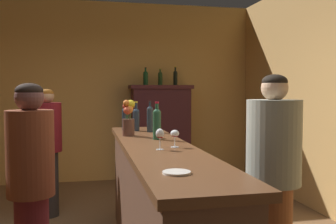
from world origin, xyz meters
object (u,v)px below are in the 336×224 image
display_cabinet (161,131)px  patron_near_entrance (31,186)px  wine_bottle_riesling (157,122)px  patron_in_navy (48,147)px  display_bottle_center (175,77)px  bartender (273,178)px  wine_bottle_pinot (125,117)px  wine_bottle_chardonnay (150,118)px  cheese_plate (177,172)px  wine_bottle_rose (136,118)px  display_bottle_midleft (160,78)px  wine_glass_mid (160,135)px  bar_counter (157,209)px  flower_arrangement (128,116)px  display_bottle_left (146,77)px  wine_glass_front (175,135)px

display_cabinet → patron_near_entrance: bearing=-114.5°
wine_bottle_riesling → patron_in_navy: bearing=128.8°
display_bottle_center → patron_in_navy: bearing=-143.6°
bartender → wine_bottle_pinot: bearing=-79.2°
wine_bottle_chardonnay → cheese_plate: bearing=-95.3°
display_cabinet → wine_bottle_rose: 2.14m
display_bottle_midleft → bartender: display_bottle_midleft is taller
cheese_plate → patron_near_entrance: size_ratio=0.10×
wine_bottle_pinot → wine_glass_mid: 1.45m
display_cabinet → cheese_plate: 4.20m
bar_counter → flower_arrangement: size_ratio=8.54×
wine_bottle_chardonnay → display_bottle_center: 2.34m
patron_near_entrance → wine_bottle_chardonnay: bearing=44.8°
display_bottle_center → patron_near_entrance: display_bottle_center is taller
bar_counter → wine_glass_mid: 0.69m
flower_arrangement → display_bottle_center: bearing=66.9°
bar_counter → display_bottle_left: (0.37, 3.08, 1.19)m
wine_bottle_pinot → wine_bottle_riesling: bearing=-77.0°
bartender → cheese_plate: bearing=15.6°
wine_bottle_rose → patron_near_entrance: patron_near_entrance is taller
bar_counter → flower_arrangement: flower_arrangement is taller
cheese_plate → display_bottle_left: (0.46, 4.14, 0.66)m
display_cabinet → wine_glass_front: size_ratio=11.85×
bar_counter → patron_near_entrance: patron_near_entrance is taller
wine_glass_front → bartender: (0.65, -0.35, -0.29)m
display_cabinet → wine_bottle_rose: (-0.66, -2.01, 0.38)m
display_bottle_left → patron_near_entrance: 3.74m
display_bottle_center → patron_in_navy: size_ratio=0.21×
bartender → wine_bottle_riesling: bearing=-67.1°
wine_glass_front → bartender: size_ratio=0.08×
wine_bottle_rose → flower_arrangement: flower_arrangement is taller
wine_bottle_riesling → display_bottle_center: display_bottle_center is taller
wine_bottle_riesling → cheese_plate: size_ratio=2.25×
display_cabinet → wine_bottle_pinot: size_ratio=4.86×
cheese_plate → display_bottle_midleft: size_ratio=0.54×
wine_glass_mid → wine_bottle_rose: bearing=90.4°
wine_bottle_chardonnay → display_bottle_midleft: (0.52, 2.15, 0.51)m
display_bottle_midleft → display_cabinet: bearing=0.0°
bar_counter → display_cabinet: bearing=78.6°
wine_bottle_pinot → display_bottle_center: size_ratio=1.05×
wine_bottle_riesling → wine_glass_front: (0.05, -0.49, -0.06)m
wine_bottle_riesling → bartender: bearing=-50.0°
wine_bottle_rose → display_bottle_left: bearing=78.4°
wine_glass_mid → wine_bottle_chardonnay: bearing=84.2°
wine_bottle_rose → display_bottle_center: (0.91, 2.01, 0.53)m
wine_bottle_pinot → wine_bottle_rose: 0.16m
wine_bottle_riesling → patron_near_entrance: size_ratio=0.22×
cheese_plate → display_bottle_center: display_bottle_center is taller
wine_bottle_riesling → wine_bottle_rose: wine_bottle_riesling is taller
display_cabinet → patron_in_navy: display_cabinet is taller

